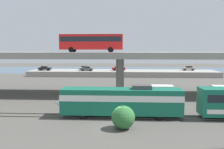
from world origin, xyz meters
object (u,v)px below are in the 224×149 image
Objects in this scene: parked_car_0 at (85,68)px; transit_bus_on_overpass at (91,41)px; train_locomotive at (115,100)px; service_truck_east at (153,94)px; parked_car_1 at (45,68)px; parked_car_2 at (87,69)px; parked_car_4 at (119,68)px; parked_car_3 at (188,68)px.

transit_bus_on_overpass is at bearing -78.28° from parked_car_0.
transit_bus_on_overpass is (-5.31, 16.14, 8.03)m from train_locomotive.
service_truck_east is 52.60m from parked_car_1.
train_locomotive is at bearing 103.28° from parked_car_2.
service_truck_east is (10.89, -8.58, -8.59)m from transit_bus_on_overpass.
parked_car_0 is at bearing 7.55° from parked_car_1.
parked_car_1 is 0.92× the size of parked_car_4.
transit_bus_on_overpass is at bearing 100.75° from parked_car_2.
transit_bus_on_overpass is 46.58m from parked_car_3.
transit_bus_on_overpass reaches higher than parked_car_0.
train_locomotive is 4.04× the size of parked_car_0.
parked_car_3 is at bearing -110.41° from service_truck_east.
parked_car_1 is 14.46m from parked_car_2.
parked_car_4 is (-23.50, -2.44, 0.00)m from parked_car_3.
parked_car_2 is at bearing -3.50° from parked_car_1.
parked_car_0 is (-7.32, 35.29, -7.72)m from transit_bus_on_overpass.
parked_car_4 is (24.84, 0.66, 0.00)m from parked_car_1.
train_locomotive is at bearing -88.74° from parked_car_4.
parked_car_1 is 24.85m from parked_car_4.
transit_bus_on_overpass is 2.91× the size of parked_car_1.
transit_bus_on_overpass is 1.76× the size of service_truck_east.
parked_car_0 is at bearing -76.20° from train_locomotive.
parked_car_2 reaches higher than service_truck_east.
train_locomotive reaches higher than parked_car_1.
parked_car_4 is at bearing -5.46° from parked_car_0.
parked_car_2 and parked_car_4 have the same top height.
parked_car_2 is at bearing -79.25° from transit_bus_on_overpass.
transit_bus_on_overpass is 35.30m from parked_car_4.
parked_car_3 is at bearing 5.94° from parked_car_4.
service_truck_east is at bearing 112.52° from parked_car_2.
parked_car_0 is (-12.64, 51.43, 0.31)m from train_locomotive.
train_locomotive is 18.80m from transit_bus_on_overpass.
transit_bus_on_overpass reaches higher than service_truck_east.
train_locomotive reaches higher than parked_car_0.
parked_car_2 is (-17.09, 41.22, 0.87)m from service_truck_east.
service_truck_east is 48.24m from parked_car_3.
parked_car_2 is 10.52m from parked_car_4.
parked_car_2 and parked_car_3 have the same top height.
parked_car_1 and parked_car_4 have the same top height.
service_truck_east is at bearing 141.77° from transit_bus_on_overpass.
train_locomotive is 50.34m from parked_car_4.
parked_car_3 reaches higher than service_truck_east.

